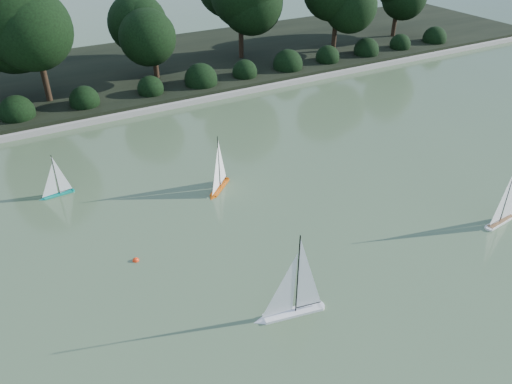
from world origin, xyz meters
TOP-DOWN VIEW (x-y plane):
  - ground at (0.00, 0.00)m, footprint 80.00×80.00m
  - pond_coping at (0.00, 9.00)m, footprint 40.00×0.35m
  - far_bank at (0.00, 13.00)m, footprint 40.00×8.00m
  - tree_line at (1.23, 11.44)m, footprint 26.31×3.93m
  - shrub_hedge at (0.00, 9.90)m, footprint 29.10×1.10m
  - sailboat_white_a at (-1.01, -1.21)m, footprint 1.37×0.45m
  - sailboat_white_b at (4.87, -1.13)m, footprint 1.17×0.31m
  - sailboat_orange at (-0.25, 3.29)m, footprint 0.91×0.85m
  - sailboat_teal at (-3.92, 4.99)m, footprint 0.88×0.19m
  - race_buoy at (-2.94, 1.59)m, footprint 0.14×0.14m

SIDE VIEW (x-z plane):
  - ground at x=0.00m, z-range 0.00..0.00m
  - race_buoy at x=-2.94m, z-range -0.07..0.07m
  - pond_coping at x=0.00m, z-range 0.00..0.18m
  - far_bank at x=0.00m, z-range 0.00..0.30m
  - sailboat_teal at x=-3.92m, z-range -0.41..0.79m
  - sailboat_orange at x=-0.25m, z-range -0.52..0.99m
  - sailboat_white_b at x=4.87m, z-range -0.55..1.04m
  - sailboat_white_a at x=-1.01m, z-range -0.64..1.23m
  - shrub_hedge at x=0.00m, z-range -0.10..1.00m
  - tree_line at x=1.23m, z-range 0.45..4.83m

